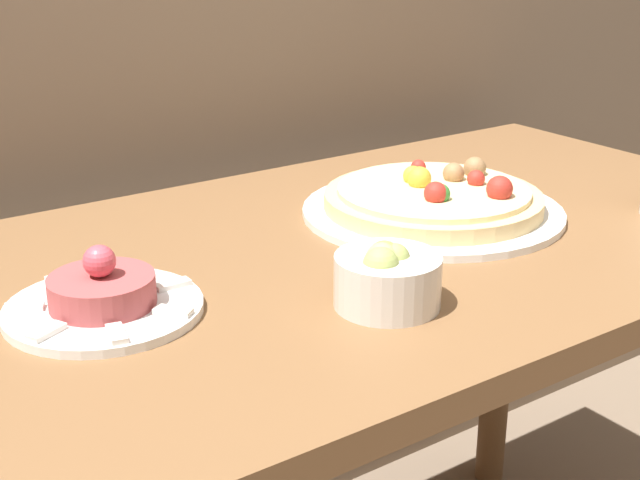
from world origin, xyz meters
The scene contains 4 objects.
dining_table centered at (0.00, 0.35, 0.66)m, with size 1.49×0.70×0.77m.
pizza_plate centered at (0.24, 0.37, 0.79)m, with size 0.36×0.36×0.07m.
tartare_plate centered at (-0.26, 0.33, 0.78)m, with size 0.21×0.21×0.08m.
small_bowl centered at (0.00, 0.18, 0.80)m, with size 0.11×0.11×0.07m.
Camera 1 is at (-0.56, -0.49, 1.17)m, focal length 50.00 mm.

